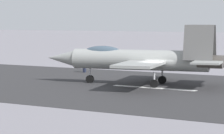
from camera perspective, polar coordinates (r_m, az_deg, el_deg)
The scene contains 4 objects.
ground_plane at distance 47.77m, azimuth 4.61°, elevation -2.27°, with size 400.00×400.00×0.00m, color gray.
runway_strip at distance 47.76m, azimuth 4.63°, elevation -2.25°, with size 240.00×26.00×0.02m.
fighter_jet at distance 49.77m, azimuth 2.90°, elevation 0.84°, with size 17.68×13.60×5.61m.
crew_person at distance 61.65m, azimuth -2.94°, elevation 0.16°, with size 0.41×0.67×1.63m.
Camera 1 is at (-19.52, 43.17, 6.11)m, focal length 86.13 mm.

